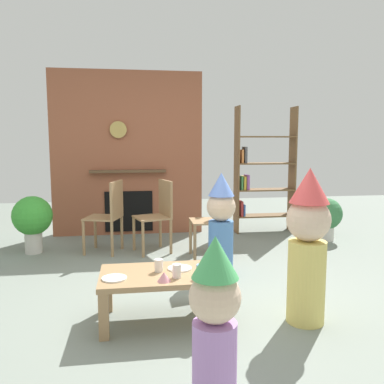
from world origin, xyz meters
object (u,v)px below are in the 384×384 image
at_px(child_by_the_chairs, 221,222).
at_px(dining_chair_left, 110,212).
at_px(paper_cup_near_right, 177,271).
at_px(potted_plant_tall, 326,216).
at_px(birthday_cake_slice, 164,277).
at_px(coffee_table, 161,281).
at_px(potted_plant_short, 32,218).
at_px(paper_plate_front, 114,278).
at_px(paper_cup_center, 214,274).
at_px(paper_plate_rear, 180,268).
at_px(bookshelf, 261,175).
at_px(paper_cup_far_left, 201,271).
at_px(paper_cup_near_left, 159,265).
at_px(child_in_pink, 308,242).
at_px(dining_chair_right, 215,215).
at_px(child_with_cone_hat, 215,324).
at_px(dining_chair_middle, 159,211).

height_order(child_by_the_chairs, dining_chair_left, child_by_the_chairs).
distance_m(paper_cup_near_right, potted_plant_tall, 3.33).
bearing_deg(birthday_cake_slice, coffee_table, 93.62).
distance_m(paper_cup_near_right, potted_plant_short, 2.75).
relative_size(paper_plate_front, birthday_cake_slice, 1.83).
height_order(child_by_the_chairs, potted_plant_tall, child_by_the_chairs).
bearing_deg(paper_cup_center, paper_plate_rear, 127.78).
bearing_deg(bookshelf, birthday_cake_slice, -119.18).
relative_size(potted_plant_tall, potted_plant_short, 0.84).
relative_size(paper_cup_far_left, potted_plant_short, 0.14).
bearing_deg(child_by_the_chairs, paper_cup_near_left, -1.26).
relative_size(child_in_pink, dining_chair_right, 1.32).
bearing_deg(paper_cup_near_left, dining_chair_left, 103.30).
height_order(paper_cup_center, child_with_cone_hat, child_with_cone_hat).
xyz_separation_m(paper_cup_near_left, child_with_cone_hat, (0.20, -1.17, 0.06)).
bearing_deg(dining_chair_right, paper_cup_far_left, 75.37).
bearing_deg(potted_plant_short, paper_cup_center, -52.59).
bearing_deg(bookshelf, paper_plate_front, -124.90).
xyz_separation_m(paper_plate_front, child_in_pink, (1.44, -0.10, 0.24)).
bearing_deg(child_with_cone_hat, paper_plate_rear, -7.91).
relative_size(coffee_table, paper_cup_near_left, 9.45).
distance_m(child_with_cone_hat, dining_chair_left, 3.24).
height_order(bookshelf, paper_cup_near_right, bookshelf).
height_order(child_with_cone_hat, child_by_the_chairs, child_by_the_chairs).
bearing_deg(paper_plate_rear, dining_chair_right, 68.72).
relative_size(paper_cup_near_right, paper_cup_center, 1.19).
xyz_separation_m(paper_cup_center, paper_plate_rear, (-0.22, 0.28, -0.04)).
distance_m(paper_plate_front, child_in_pink, 1.47).
bearing_deg(paper_cup_far_left, dining_chair_middle, 94.41).
bearing_deg(dining_chair_left, potted_plant_short, 10.22).
bearing_deg(bookshelf, paper_cup_center, -113.73).
bearing_deg(dining_chair_middle, paper_plate_rear, 73.92).
xyz_separation_m(bookshelf, paper_plate_front, (-2.08, -2.98, -0.49)).
height_order(paper_cup_near_left, paper_cup_near_right, paper_cup_near_right).
bearing_deg(child_in_pink, dining_chair_left, -44.86).
xyz_separation_m(paper_cup_near_right, potted_plant_tall, (2.36, 2.34, -0.08)).
bearing_deg(paper_plate_front, child_by_the_chairs, 46.01).
bearing_deg(paper_cup_far_left, dining_chair_left, 109.45).
bearing_deg(dining_chair_right, child_by_the_chairs, 83.57).
distance_m(birthday_cake_slice, child_by_the_chairs, 1.37).
height_order(paper_cup_far_left, potted_plant_short, potted_plant_short).
distance_m(dining_chair_left, dining_chair_right, 1.31).
distance_m(paper_cup_center, paper_plate_rear, 0.35).
relative_size(child_with_cone_hat, potted_plant_short, 1.31).
bearing_deg(child_in_pink, child_with_cone_hat, 55.89).
height_order(paper_cup_near_right, paper_plate_front, paper_cup_near_right).
relative_size(paper_plate_front, potted_plant_tall, 0.31).
xyz_separation_m(child_with_cone_hat, potted_plant_short, (-1.61, 3.29, -0.05)).
bearing_deg(child_in_pink, bookshelf, -92.07).
bearing_deg(birthday_cake_slice, potted_plant_tall, 44.36).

